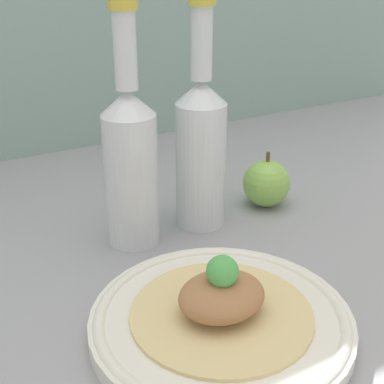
{
  "coord_description": "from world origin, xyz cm",
  "views": [
    {
      "loc": [
        -23.99,
        -43.5,
        35.44
      ],
      "look_at": [
        2.71,
        3.41,
        10.61
      ],
      "focal_mm": 50.0,
      "sensor_mm": 36.0,
      "label": 1
    }
  ],
  "objects_px": {
    "cider_bottle_right": "(201,146)",
    "apple": "(266,183)",
    "plate": "(225,319)",
    "cider_bottle_left": "(129,161)",
    "plated_food": "(226,298)"
  },
  "relations": [
    {
      "from": "plated_food",
      "to": "cider_bottle_right",
      "type": "distance_m",
      "value": 0.25
    },
    {
      "from": "plate",
      "to": "cider_bottle_left",
      "type": "height_order",
      "value": "cider_bottle_left"
    },
    {
      "from": "cider_bottle_left",
      "to": "cider_bottle_right",
      "type": "xyz_separation_m",
      "value": [
        0.1,
        0.0,
        0.0
      ]
    },
    {
      "from": "plated_food",
      "to": "plate",
      "type": "bearing_deg",
      "value": 90.0
    },
    {
      "from": "plated_food",
      "to": "cider_bottle_right",
      "type": "xyz_separation_m",
      "value": [
        0.1,
        0.21,
        0.08
      ]
    },
    {
      "from": "plated_food",
      "to": "apple",
      "type": "relative_size",
      "value": 2.19
    },
    {
      "from": "plate",
      "to": "apple",
      "type": "relative_size",
      "value": 3.16
    },
    {
      "from": "cider_bottle_left",
      "to": "cider_bottle_right",
      "type": "bearing_deg",
      "value": 0.0
    },
    {
      "from": "plate",
      "to": "cider_bottle_left",
      "type": "bearing_deg",
      "value": 91.84
    },
    {
      "from": "cider_bottle_right",
      "to": "apple",
      "type": "xyz_separation_m",
      "value": [
        0.11,
        -0.0,
        -0.08
      ]
    },
    {
      "from": "cider_bottle_right",
      "to": "apple",
      "type": "distance_m",
      "value": 0.14
    },
    {
      "from": "cider_bottle_left",
      "to": "apple",
      "type": "bearing_deg",
      "value": -0.04
    },
    {
      "from": "cider_bottle_left",
      "to": "plated_food",
      "type": "bearing_deg",
      "value": -88.16
    },
    {
      "from": "plate",
      "to": "plated_food",
      "type": "bearing_deg",
      "value": -90.0
    },
    {
      "from": "plate",
      "to": "apple",
      "type": "distance_m",
      "value": 0.3
    }
  ]
}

